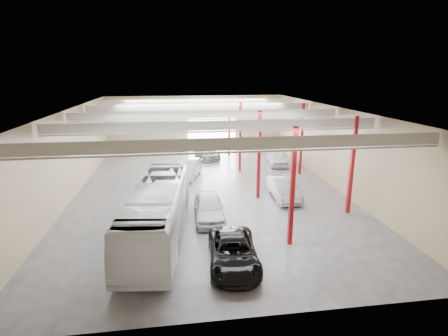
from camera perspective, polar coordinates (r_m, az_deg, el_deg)
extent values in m
cube|color=#424247|center=(29.85, -2.50, -3.86)|extent=(22.00, 32.00, 0.01)
cube|color=beige|center=(28.32, -2.67, 9.63)|extent=(22.00, 32.00, 0.12)
cube|color=#887755|center=(44.58, -4.64, 7.19)|extent=(22.00, 0.12, 7.00)
cube|color=#887755|center=(13.89, 4.13, -11.85)|extent=(22.00, 0.12, 7.00)
cube|color=#887755|center=(29.92, -24.05, 1.82)|extent=(0.12, 32.00, 7.00)
cube|color=#887755|center=(31.86, 17.54, 3.21)|extent=(0.12, 32.00, 7.00)
cube|color=white|center=(44.75, -2.03, 5.97)|extent=(6.00, 0.20, 5.00)
cube|color=maroon|center=(20.21, 11.10, -3.19)|extent=(0.25, 0.25, 7.00)
cube|color=maroon|center=(27.59, 5.72, 2.04)|extent=(0.25, 0.25, 7.00)
cube|color=maroon|center=(35.24, 2.62, 5.03)|extent=(0.25, 0.25, 7.00)
cube|color=maroon|center=(42.04, 0.84, 6.74)|extent=(0.25, 0.25, 7.00)
cube|color=maroon|center=(25.99, 20.16, 0.32)|extent=(0.25, 0.25, 7.00)
cube|color=maroon|center=(34.88, 12.51, 4.57)|extent=(0.25, 0.25, 7.00)
cube|color=beige|center=(16.60, 1.42, 3.94)|extent=(21.60, 0.15, 0.60)
cube|color=beige|center=(16.69, 1.41, 2.60)|extent=(21.60, 0.10, 0.10)
cube|color=beige|center=(22.45, -1.15, 6.97)|extent=(21.60, 0.15, 0.60)
cube|color=beige|center=(22.52, -1.14, 5.96)|extent=(21.60, 0.10, 0.10)
cube|color=beige|center=(28.37, -2.66, 8.73)|extent=(21.60, 0.15, 0.60)
cube|color=beige|center=(28.42, -2.65, 7.93)|extent=(21.60, 0.10, 0.10)
cube|color=beige|center=(34.31, -3.66, 9.88)|extent=(21.60, 0.15, 0.60)
cube|color=beige|center=(34.35, -3.64, 9.22)|extent=(21.60, 0.10, 0.10)
cube|color=beige|center=(40.27, -4.36, 10.69)|extent=(21.60, 0.15, 0.60)
cube|color=beige|center=(40.30, -4.35, 10.12)|extent=(21.60, 0.10, 0.10)
imported|color=silver|center=(21.66, -10.69, -6.93)|extent=(4.25, 12.52, 3.42)
imported|color=black|center=(18.77, 1.52, -13.58)|extent=(2.91, 5.61, 1.51)
imported|color=silver|center=(24.15, -2.47, -6.47)|extent=(2.12, 5.03, 1.70)
imported|color=silver|center=(33.78, -5.98, -0.10)|extent=(3.25, 5.51, 1.72)
imported|color=gray|center=(41.23, -2.87, 2.67)|extent=(3.10, 5.55, 1.52)
imported|color=#A6A6AA|center=(28.51, 9.73, -3.22)|extent=(1.94, 5.16, 1.68)
imported|color=silver|center=(38.60, 8.64, 1.67)|extent=(2.43, 4.82, 1.57)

